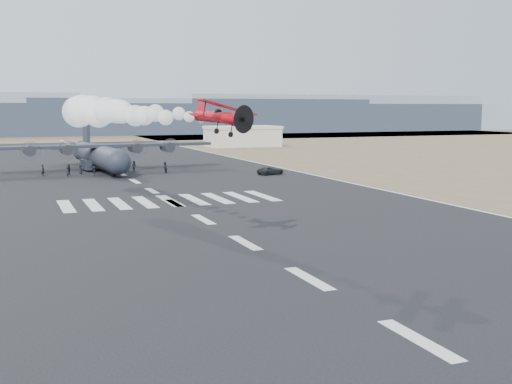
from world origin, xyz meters
TOP-DOWN VIEW (x-y plane):
  - ground at (0.00, 0.00)m, footprint 500.00×500.00m
  - scrub_far at (0.00, 230.00)m, footprint 500.00×80.00m
  - runway_markings at (0.00, 60.00)m, footprint 60.00×260.00m
  - ridge_seg_d at (0.00, 260.00)m, footprint 150.00×50.00m
  - ridge_seg_e at (65.00, 260.00)m, footprint 150.00×50.00m
  - ridge_seg_f at (130.00, 260.00)m, footprint 150.00×50.00m
  - ridge_seg_g at (195.00, 260.00)m, footprint 150.00×50.00m
  - hangar_right at (46.00, 150.00)m, footprint 20.50×12.50m
  - aerobatic_biplane at (-2.96, 21.08)m, footprint 5.77×5.39m
  - smoke_trail at (-8.75, 46.02)m, footprint 8.76×30.62m
  - transport_aircraft at (-2.66, 91.86)m, footprint 40.11×32.99m
  - support_vehicle at (23.10, 73.87)m, footprint 5.14×3.51m
  - crew_a at (-12.54, 85.42)m, footprint 0.77×0.85m
  - crew_b at (2.79, 87.33)m, footprint 0.87×1.05m
  - crew_c at (-4.82, 81.84)m, footprint 0.74×1.15m
  - crew_d at (-8.46, 85.08)m, footprint 0.89×1.22m
  - crew_e at (-6.45, 86.50)m, footprint 0.57×0.84m
  - crew_f at (-4.14, 88.07)m, footprint 1.49×1.40m
  - crew_g at (-8.90, 82.42)m, footprint 0.60×0.68m
  - crew_h at (7.20, 82.91)m, footprint 1.07×1.02m

SIDE VIEW (x-z plane):
  - ground at x=0.00m, z-range 0.00..0.00m
  - scrub_far at x=0.00m, z-range 0.00..0.00m
  - runway_markings at x=0.00m, z-range 0.00..0.01m
  - support_vehicle at x=23.10m, z-range 0.00..1.31m
  - crew_e at x=-6.45m, z-range 0.00..1.61m
  - crew_g at x=-8.90m, z-range 0.00..1.62m
  - crew_c at x=-4.82m, z-range 0.00..1.64m
  - crew_f at x=-4.14m, z-range 0.00..1.67m
  - crew_b at x=2.79m, z-range 0.00..1.86m
  - crew_d at x=-8.46m, z-range 0.00..1.87m
  - crew_h at x=7.20m, z-range 0.00..1.89m
  - crew_a at x=-12.54m, z-range 0.00..1.90m
  - transport_aircraft at x=-2.66m, z-range -2.80..8.77m
  - hangar_right at x=46.00m, z-range 0.06..5.96m
  - ridge_seg_d at x=0.00m, z-range 0.00..13.00m
  - ridge_seg_g at x=195.00m, z-range 0.00..13.00m
  - ridge_seg_e at x=65.00m, z-range 0.00..15.00m
  - ridge_seg_f at x=130.00m, z-range 0.00..17.00m
  - aerobatic_biplane at x=-2.96m, z-range 9.05..11.80m
  - smoke_trail at x=-8.75m, z-range 8.82..12.47m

